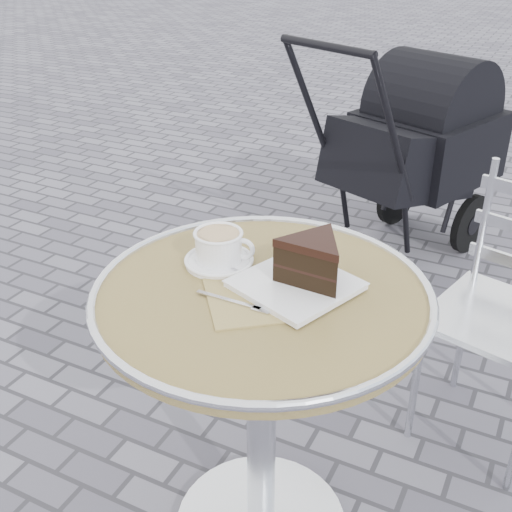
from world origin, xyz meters
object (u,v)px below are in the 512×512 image
at_px(cafe_table, 262,354).
at_px(cake_plate_set, 308,266).
at_px(baby_stroller, 411,158).
at_px(cappuccino_set, 220,250).

xyz_separation_m(cafe_table, cake_plate_set, (0.08, 0.05, 0.22)).
distance_m(cake_plate_set, baby_stroller, 1.66).
bearing_deg(cappuccino_set, cafe_table, -38.81).
bearing_deg(cafe_table, cake_plate_set, 33.70).
distance_m(cappuccino_set, cake_plate_set, 0.22).
relative_size(cappuccino_set, cake_plate_set, 0.51).
height_order(cappuccino_set, cake_plate_set, cake_plate_set).
bearing_deg(cafe_table, baby_stroller, 93.18).
relative_size(cafe_table, baby_stroller, 0.69).
xyz_separation_m(cappuccino_set, cake_plate_set, (0.22, -0.01, 0.02)).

